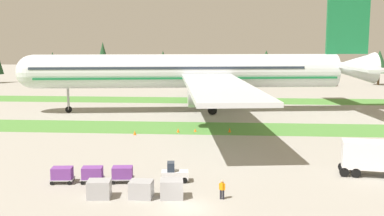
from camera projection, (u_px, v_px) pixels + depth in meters
name	position (u px, v px, depth m)	size (l,w,h in m)	color
ground_plane	(187.00, 208.00, 39.09)	(400.00, 400.00, 0.00)	gray
grass_strip_near	(206.00, 128.00, 73.40)	(320.00, 10.26, 0.01)	#4C8438
grass_strip_far	(212.00, 100.00, 105.47)	(320.00, 10.26, 0.01)	#4C8438
airliner	(199.00, 71.00, 88.74)	(67.23, 82.83, 21.50)	silver
baggage_tug	(174.00, 174.00, 46.10)	(2.73, 1.58, 1.97)	silver
cargo_dolly_lead	(122.00, 173.00, 45.90)	(2.35, 1.73, 1.55)	#A3A3A8
cargo_dolly_second	(92.00, 173.00, 45.80)	(2.35, 1.73, 1.55)	#A3A3A8
cargo_dolly_third	(62.00, 174.00, 45.69)	(2.35, 1.73, 1.55)	#A3A3A8
catering_truck	(375.00, 157.00, 47.84)	(7.23, 3.37, 3.58)	#1E4C8E
ground_crew_marshaller	(222.00, 189.00, 41.09)	(0.55, 0.36, 1.74)	black
uld_container_0	(141.00, 189.00, 41.46)	(2.00, 1.60, 1.54)	#A3A3A8
uld_container_1	(172.00, 189.00, 41.40)	(2.00, 1.60, 1.66)	#A3A3A8
uld_container_2	(99.00, 189.00, 41.46)	(2.00, 1.60, 1.59)	#A3A3A8
taxiway_marker_0	(135.00, 133.00, 68.27)	(0.44, 0.44, 0.65)	orange
taxiway_marker_1	(230.00, 130.00, 70.20)	(0.44, 0.44, 0.67)	orange
taxiway_marker_2	(195.00, 130.00, 70.60)	(0.44, 0.44, 0.50)	orange
taxiway_marker_3	(178.00, 130.00, 70.15)	(0.44, 0.44, 0.57)	orange
distant_tree_line	(231.00, 61.00, 139.62)	(170.71, 10.03, 12.59)	#4C3823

